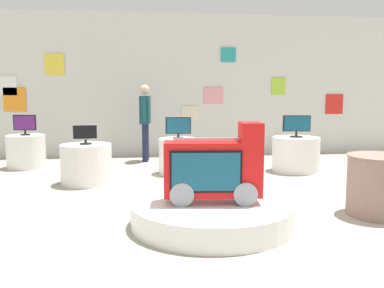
{
  "coord_description": "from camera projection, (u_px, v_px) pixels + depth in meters",
  "views": [
    {
      "loc": [
        -0.74,
        -4.71,
        1.45
      ],
      "look_at": [
        -0.2,
        -0.01,
        0.86
      ],
      "focal_mm": 38.63,
      "sensor_mm": 36.0,
      "label": 1
    }
  ],
  "objects": [
    {
      "name": "tv_on_left_rear",
      "position": [
        178.0,
        127.0,
        7.36
      ],
      "size": [
        0.46,
        0.19,
        0.38
      ],
      "color": "black",
      "rests_on": "display_pedestal_left_rear"
    },
    {
      "name": "display_pedestal_left_rear",
      "position": [
        178.0,
        156.0,
        7.42
      ],
      "size": [
        0.7,
        0.7,
        0.64
      ],
      "primitive_type": "cylinder",
      "color": "white",
      "rests_on": "ground"
    },
    {
      "name": "side_table_round",
      "position": [
        381.0,
        185.0,
        4.88
      ],
      "size": [
        0.79,
        0.79,
        0.72
      ],
      "color": "gray",
      "rests_on": "ground"
    },
    {
      "name": "main_display_pedestal",
      "position": [
        212.0,
        214.0,
        4.53
      ],
      "size": [
        1.78,
        1.78,
        0.26
      ],
      "primitive_type": "cylinder",
      "color": "white",
      "rests_on": "ground"
    },
    {
      "name": "tv_on_center_rear",
      "position": [
        25.0,
        124.0,
        7.93
      ],
      "size": [
        0.44,
        0.18,
        0.39
      ],
      "color": "black",
      "rests_on": "display_pedestal_center_rear"
    },
    {
      "name": "display_pedestal_right_rear",
      "position": [
        296.0,
        154.0,
        7.64
      ],
      "size": [
        0.86,
        0.86,
        0.64
      ],
      "primitive_type": "cylinder",
      "color": "white",
      "rests_on": "ground"
    },
    {
      "name": "display_pedestal_center_rear",
      "position": [
        26.0,
        151.0,
        8.0
      ],
      "size": [
        0.73,
        0.73,
        0.64
      ],
      "primitive_type": "cylinder",
      "color": "white",
      "rests_on": "ground"
    },
    {
      "name": "novelty_firetruck_tv",
      "position": [
        214.0,
        171.0,
        4.46
      ],
      "size": [
        1.07,
        0.47,
        0.87
      ],
      "color": "gray",
      "rests_on": "main_display_pedestal"
    },
    {
      "name": "shopper_browsing_rear",
      "position": [
        145.0,
        117.0,
        8.69
      ],
      "size": [
        0.24,
        0.56,
        1.61
      ],
      "color": "#1E233F",
      "rests_on": "ground"
    },
    {
      "name": "ground_plane",
      "position": [
        209.0,
        215.0,
        4.9
      ],
      "size": [
        30.0,
        30.0,
        0.0
      ],
      "primitive_type": "plane",
      "color": "#A8A091"
    },
    {
      "name": "back_wall_display",
      "position": [
        176.0,
        85.0,
        9.55
      ],
      "size": [
        12.22,
        0.13,
        3.24
      ],
      "color": "silver",
      "rests_on": "ground"
    },
    {
      "name": "display_pedestal_far_right",
      "position": [
        86.0,
        164.0,
        6.58
      ],
      "size": [
        0.8,
        0.8,
        0.64
      ],
      "primitive_type": "cylinder",
      "color": "white",
      "rests_on": "ground"
    },
    {
      "name": "tv_on_far_right",
      "position": [
        85.0,
        134.0,
        6.52
      ],
      "size": [
        0.4,
        0.19,
        0.31
      ],
      "color": "black",
      "rests_on": "display_pedestal_far_right"
    },
    {
      "name": "tv_on_right_rear",
      "position": [
        297.0,
        125.0,
        7.57
      ],
      "size": [
        0.5,
        0.22,
        0.4
      ],
      "color": "black",
      "rests_on": "display_pedestal_right_rear"
    }
  ]
}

